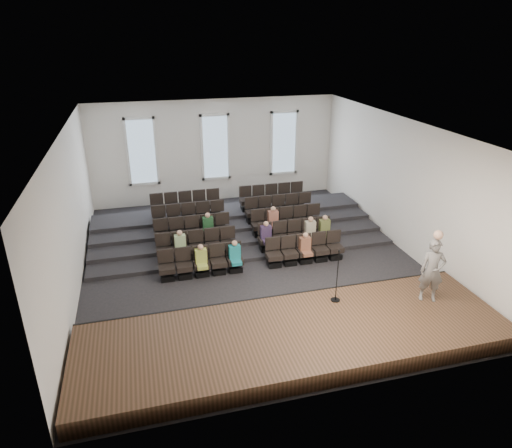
# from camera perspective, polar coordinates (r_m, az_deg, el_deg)

# --- Properties ---
(ground) EXTENTS (14.00, 14.00, 0.00)m
(ground) POSITION_cam_1_polar(r_m,az_deg,el_deg) (17.14, -0.67, -4.64)
(ground) COLOR black
(ground) RESTS_ON ground
(ceiling) EXTENTS (12.00, 14.00, 0.02)m
(ceiling) POSITION_cam_1_polar(r_m,az_deg,el_deg) (15.45, -0.75, 12.03)
(ceiling) COLOR white
(ceiling) RESTS_ON ground
(wall_back) EXTENTS (12.00, 0.04, 5.00)m
(wall_back) POSITION_cam_1_polar(r_m,az_deg,el_deg) (22.71, -5.10, 9.08)
(wall_back) COLOR silver
(wall_back) RESTS_ON ground
(wall_front) EXTENTS (12.00, 0.04, 5.00)m
(wall_front) POSITION_cam_1_polar(r_m,az_deg,el_deg) (10.14, 9.20, -9.99)
(wall_front) COLOR silver
(wall_front) RESTS_ON ground
(wall_left) EXTENTS (0.04, 14.00, 5.00)m
(wall_left) POSITION_cam_1_polar(r_m,az_deg,el_deg) (15.87, -22.29, 1.10)
(wall_left) COLOR silver
(wall_left) RESTS_ON ground
(wall_right) EXTENTS (0.04, 14.00, 5.00)m
(wall_right) POSITION_cam_1_polar(r_m,az_deg,el_deg) (18.46, 17.79, 4.72)
(wall_right) COLOR silver
(wall_right) RESTS_ON ground
(stage) EXTENTS (11.80, 3.60, 0.50)m
(stage) POSITION_cam_1_polar(r_m,az_deg,el_deg) (12.88, 5.08, -13.91)
(stage) COLOR #4D3121
(stage) RESTS_ON ground
(stage_lip) EXTENTS (11.80, 0.06, 0.52)m
(stage_lip) POSITION_cam_1_polar(r_m,az_deg,el_deg) (14.25, 2.67, -9.79)
(stage_lip) COLOR black
(stage_lip) RESTS_ON ground
(risers) EXTENTS (11.80, 4.80, 0.60)m
(risers) POSITION_cam_1_polar(r_m,az_deg,el_deg) (19.85, -2.92, 0.00)
(risers) COLOR black
(risers) RESTS_ON ground
(seating_rows) EXTENTS (6.80, 4.70, 1.67)m
(seating_rows) POSITION_cam_1_polar(r_m,az_deg,el_deg) (18.20, -1.87, -0.55)
(seating_rows) COLOR black
(seating_rows) RESTS_ON ground
(windows) EXTENTS (8.44, 0.10, 3.24)m
(windows) POSITION_cam_1_polar(r_m,az_deg,el_deg) (22.60, -5.09, 9.53)
(windows) COLOR white
(windows) RESTS_ON wall_back
(audience) EXTENTS (6.05, 2.64, 1.10)m
(audience) POSITION_cam_1_polar(r_m,az_deg,el_deg) (17.15, 0.17, -1.59)
(audience) COLOR #A1AD45
(audience) RESTS_ON seating_rows
(speaker) EXTENTS (0.84, 0.71, 1.96)m
(speaker) POSITION_cam_1_polar(r_m,az_deg,el_deg) (14.40, 21.17, -5.45)
(speaker) COLOR #64625F
(speaker) RESTS_ON stage
(mic_stand) EXTENTS (0.28, 0.28, 1.70)m
(mic_stand) POSITION_cam_1_polar(r_m,az_deg,el_deg) (13.83, 10.02, -7.60)
(mic_stand) COLOR black
(mic_stand) RESTS_ON stage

